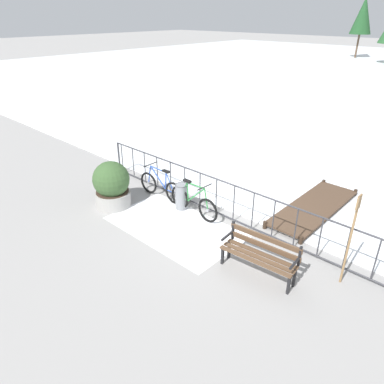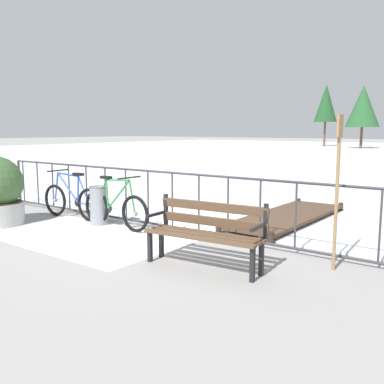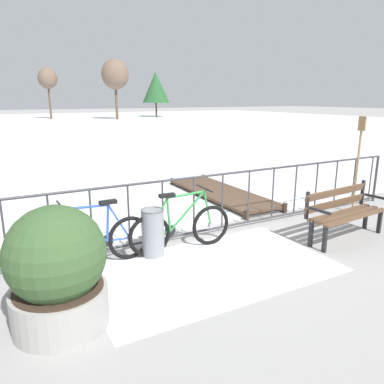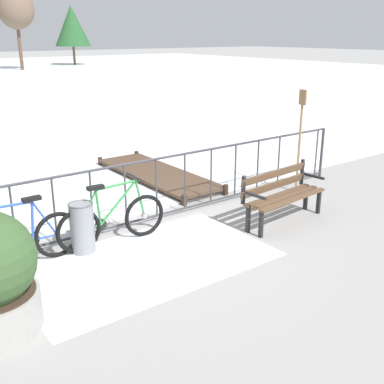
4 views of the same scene
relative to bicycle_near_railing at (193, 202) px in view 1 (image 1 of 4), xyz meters
name	(u,v)px [view 1 (image 1 of 4)]	position (x,y,z in m)	size (l,w,h in m)	color
ground_plane	(224,218)	(0.74, 0.41, -0.37)	(160.00, 160.00, 0.00)	gray
snow_patch	(175,227)	(0.08, -0.79, -0.36)	(3.41, 1.98, 0.01)	white
railing_fence	(225,199)	(0.74, 0.41, 0.19)	(9.06, 0.06, 1.07)	#38383D
bicycle_near_railing	(193,202)	(0.00, 0.00, 0.00)	(1.71, 0.52, 0.97)	black
bicycle_second	(161,187)	(-1.33, 0.07, 0.00)	(1.71, 0.52, 0.97)	black
park_bench	(260,252)	(2.64, -0.84, 0.14)	(1.64, 0.62, 0.89)	brown
planter_with_shrub	(112,185)	(-2.00, -1.15, 0.26)	(1.01, 1.01, 1.31)	#9E9B96
trash_bin	(181,196)	(-0.46, 0.03, 0.00)	(0.35, 0.35, 0.73)	gray
oar_upright	(351,235)	(4.03, 0.02, 0.77)	(0.04, 0.16, 1.98)	#937047
wooden_dock	(314,207)	(2.30, 2.39, -0.25)	(1.10, 3.48, 0.20)	#4C3828
tree_west_mid	(363,16)	(-10.87, 40.33, 4.17)	(2.36, 2.36, 6.52)	brown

